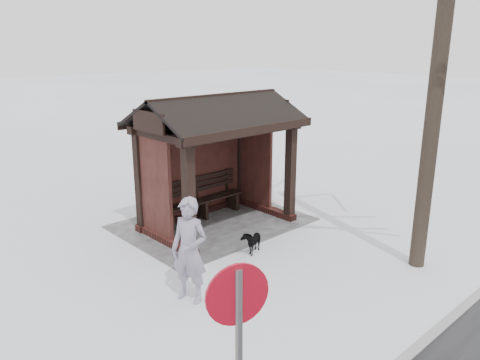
# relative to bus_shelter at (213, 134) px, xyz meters

# --- Properties ---
(ground) EXTENTS (120.00, 120.00, 0.00)m
(ground) POSITION_rel_bus_shelter_xyz_m (0.00, 0.16, -2.17)
(ground) COLOR white
(ground) RESTS_ON ground
(kerb) EXTENTS (120.00, 0.15, 0.06)m
(kerb) POSITION_rel_bus_shelter_xyz_m (0.00, 5.66, -2.16)
(kerb) COLOR gray
(kerb) RESTS_ON ground
(trampled_patch) EXTENTS (4.20, 3.20, 0.02)m
(trampled_patch) POSITION_rel_bus_shelter_xyz_m (0.00, -0.04, -2.16)
(trampled_patch) COLOR gray
(trampled_patch) RESTS_ON ground
(bus_shelter) EXTENTS (3.60, 2.40, 3.09)m
(bus_shelter) POSITION_rel_bus_shelter_xyz_m (0.00, 0.00, 0.00)
(bus_shelter) COLOR #371714
(bus_shelter) RESTS_ON ground
(pedestrian) EXTENTS (0.63, 0.76, 1.79)m
(pedestrian) POSITION_rel_bus_shelter_xyz_m (2.51, 2.41, -1.27)
(pedestrian) COLOR gray
(pedestrian) RESTS_ON ground
(dog) EXTENTS (0.66, 0.49, 0.51)m
(dog) POSITION_rel_bus_shelter_xyz_m (0.46, 1.77, -1.91)
(dog) COLOR black
(dog) RESTS_ON ground
(road_sign) EXTENTS (0.57, 0.23, 2.32)m
(road_sign) POSITION_rel_bus_shelter_xyz_m (4.22, 5.44, -0.49)
(road_sign) COLOR slate
(road_sign) RESTS_ON ground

